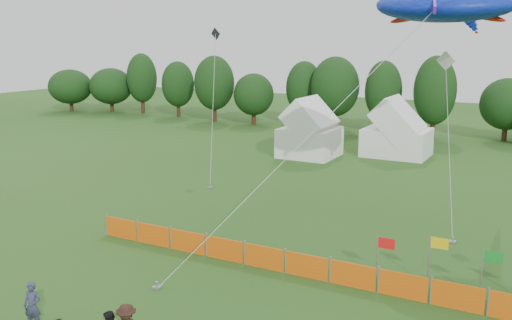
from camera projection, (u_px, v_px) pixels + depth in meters
The scene contains 9 objects.
treeline at pixel (465, 97), 54.58m from camera, with size 104.57×8.78×8.36m.
tent_left at pixel (310, 133), 47.55m from camera, with size 4.50×4.50×3.97m.
tent_right at pixel (397, 133), 47.78m from camera, with size 5.36×4.29×3.78m.
barrier_fence at pixel (285, 261), 24.07m from camera, with size 19.90×0.06×1.00m.
flag_row at pixel (488, 266), 21.34m from camera, with size 8.73×0.65×2.10m.
spectator_a at pixel (33, 306), 19.35m from camera, with size 0.61×0.40×1.68m, color #2F334F.
stingray_kite at pixel (448, 5), 28.68m from camera, with size 11.78×22.87×12.63m.
small_kite_white at pixel (448, 115), 29.90m from camera, with size 2.49×5.19×9.08m.
small_kite_dark at pixel (214, 88), 41.06m from camera, with size 4.28×7.01×10.54m.
Camera 1 is at (10.13, -12.62, 9.74)m, focal length 40.00 mm.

